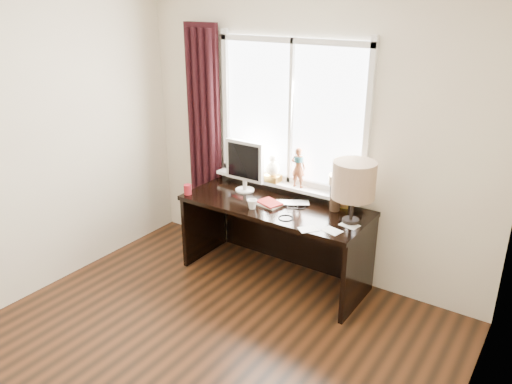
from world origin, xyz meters
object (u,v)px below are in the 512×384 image
Objects in this scene: red_cup at (188,189)px; table_lamp at (354,181)px; monitor at (245,163)px; mug at (252,204)px; laptop at (293,203)px; desk at (280,225)px.

table_lamp is at bearing 10.41° from red_cup.
table_lamp is at bearing -4.45° from monitor.
red_cup is at bearing -175.01° from mug.
mug is 0.69m from red_cup.
table_lamp is (0.58, -0.06, 0.35)m from laptop.
red_cup is 0.06× the size of desk.
laptop is at bearing 174.34° from table_lamp.
mug reaches higher than desk.
desk is 0.94m from table_lamp.
red_cup is at bearing -169.59° from table_lamp.
table_lamp reaches higher than mug.
laptop is at bearing -3.15° from monitor.
monitor is at bearing 145.96° from laptop.
desk is at bearing 173.87° from table_lamp.
red_cup is at bearing -156.01° from desk.
table_lamp is (1.52, 0.28, 0.32)m from red_cup.
monitor is 0.94× the size of table_lamp.
monitor reaches higher than red_cup.
mug is at bearing -162.74° from laptop.
red_cup is at bearing 168.87° from laptop.
red_cup is (-0.69, -0.06, 0.00)m from mug.
mug is (-0.25, -0.28, 0.03)m from laptop.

